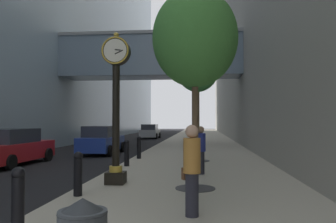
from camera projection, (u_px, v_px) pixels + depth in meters
ground_plane at (161, 144)px, 29.57m from camera, size 110.00×110.00×0.00m
sidewalk_right at (199, 141)px, 32.24m from camera, size 6.50×80.00×0.14m
street_clock at (116, 100)px, 10.16m from camera, size 0.84×0.55×4.51m
bollard_nearest at (18, 198)px, 5.71m from camera, size 0.22×0.22×1.10m
bollard_second at (78, 173)px, 8.49m from camera, size 0.22×0.22×1.10m
bollard_fourth at (127, 152)px, 14.05m from camera, size 0.22×0.22×1.10m
bollard_fifth at (139, 147)px, 16.83m from camera, size 0.22×0.22×1.10m
street_tree_near at (195, 39)px, 9.49m from camera, size 2.37×2.37×5.53m
street_tree_mid_near at (197, 68)px, 15.97m from camera, size 2.06×2.06×5.58m
pedestrian_walking at (192, 168)px, 6.68m from camera, size 0.46×0.52×1.78m
pedestrian_by_clock at (201, 149)px, 11.96m from camera, size 0.46×0.46×1.67m
car_blue_near at (101, 141)px, 20.44m from camera, size 2.09×4.10×1.69m
car_silver_mid at (150, 132)px, 38.52m from camera, size 2.03×4.34×1.61m
car_red_far at (12, 147)px, 15.44m from camera, size 2.11×4.70×1.64m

